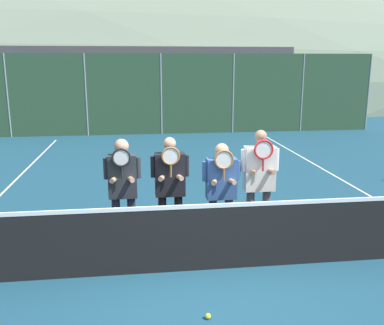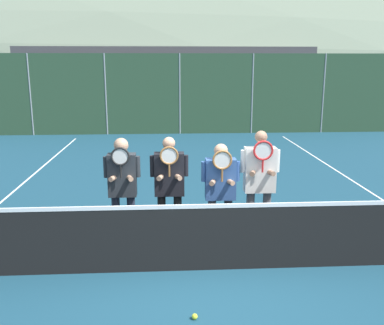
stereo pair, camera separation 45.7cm
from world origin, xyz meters
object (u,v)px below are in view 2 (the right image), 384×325
(player_center_right, at_px, (220,187))
(player_rightmost, at_px, (260,179))
(tennis_ball_on_court, at_px, (195,316))
(car_left_of_center, at_px, (154,107))
(car_far_left, at_px, (52,108))
(player_center_left, at_px, (169,183))
(player_leftmost, at_px, (122,183))
(car_center, at_px, (255,106))

(player_center_right, height_order, player_rightmost, player_rightmost)
(player_center_right, bearing_deg, tennis_ball_on_court, -105.11)
(car_left_of_center, bearing_deg, car_far_left, -174.83)
(player_center_right, bearing_deg, player_center_left, 171.91)
(player_leftmost, bearing_deg, car_center, 69.95)
(player_center_right, xyz_separation_m, player_rightmost, (0.63, 0.06, 0.10))
(player_rightmost, bearing_deg, car_center, 78.69)
(car_left_of_center, bearing_deg, player_center_right, -84.12)
(player_leftmost, xyz_separation_m, car_center, (4.79, 13.13, -0.15))
(player_leftmost, bearing_deg, car_left_of_center, 89.43)
(player_center_left, bearing_deg, car_far_left, 111.63)
(player_leftmost, bearing_deg, player_center_right, -4.75)
(player_center_left, xyz_separation_m, car_center, (4.06, 13.15, -0.14))
(player_center_right, distance_m, player_rightmost, 0.64)
(player_center_right, relative_size, car_left_of_center, 0.41)
(car_far_left, bearing_deg, car_left_of_center, 5.17)
(car_far_left, bearing_deg, player_leftmost, -71.20)
(player_rightmost, relative_size, car_center, 0.43)
(player_center_left, relative_size, car_far_left, 0.43)
(car_left_of_center, bearing_deg, tennis_ball_on_court, -86.81)
(car_far_left, height_order, car_center, car_far_left)
(player_rightmost, xyz_separation_m, tennis_ball_on_court, (-1.16, -2.02, -1.07))
(player_center_left, height_order, player_rightmost, player_rightmost)
(player_center_left, xyz_separation_m, player_rightmost, (1.42, -0.05, 0.06))
(player_center_left, bearing_deg, player_center_right, -8.09)
(player_leftmost, bearing_deg, player_rightmost, -1.77)
(player_leftmost, height_order, tennis_ball_on_court, player_leftmost)
(player_leftmost, xyz_separation_m, player_center_left, (0.73, -0.01, -0.01))
(player_center_left, distance_m, player_center_right, 0.80)
(player_leftmost, relative_size, car_far_left, 0.43)
(player_rightmost, height_order, car_far_left, player_rightmost)
(player_rightmost, relative_size, tennis_ball_on_court, 27.54)
(car_far_left, bearing_deg, player_rightmost, -63.26)
(player_center_left, relative_size, car_left_of_center, 0.44)
(player_center_left, distance_m, car_left_of_center, 13.41)
(player_center_right, relative_size, tennis_ball_on_court, 24.80)
(player_center_right, xyz_separation_m, tennis_ball_on_court, (-0.53, -1.96, -0.97))
(player_leftmost, bearing_deg, player_center_left, -1.10)
(player_center_left, xyz_separation_m, car_far_left, (-5.15, 12.98, -0.13))
(player_leftmost, relative_size, player_center_right, 1.05)
(player_center_left, distance_m, player_rightmost, 1.42)
(player_center_right, xyz_separation_m, car_far_left, (-5.94, 13.10, -0.09))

